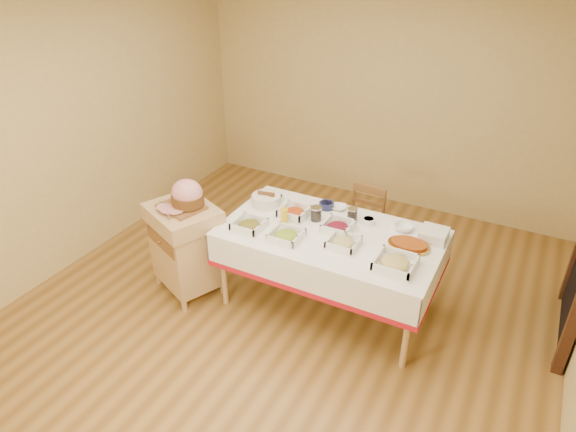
% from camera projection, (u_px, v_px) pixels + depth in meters
% --- Properties ---
extents(room_shell, '(5.00, 5.00, 5.00)m').
position_uv_depth(room_shell, '(282.00, 181.00, 3.90)').
color(room_shell, olive).
rests_on(room_shell, ground).
extents(dining_table, '(1.82, 1.02, 0.76)m').
position_uv_depth(dining_table, '(330.00, 248.00, 4.36)').
color(dining_table, tan).
rests_on(dining_table, ground).
extents(butcher_cart, '(0.76, 0.71, 0.86)m').
position_uv_depth(butcher_cart, '(186.00, 244.00, 4.62)').
color(butcher_cart, tan).
rests_on(butcher_cart, ground).
extents(dining_chair, '(0.40, 0.38, 0.82)m').
position_uv_depth(dining_chair, '(361.00, 227.00, 5.00)').
color(dining_chair, brown).
rests_on(dining_chair, ground).
extents(ham_on_board, '(0.39, 0.38, 0.26)m').
position_uv_depth(ham_on_board, '(186.00, 196.00, 4.39)').
color(ham_on_board, brown).
rests_on(ham_on_board, butcher_cart).
extents(serving_dish_a, '(0.25, 0.25, 0.11)m').
position_uv_depth(serving_dish_a, '(249.00, 225.00, 4.31)').
color(serving_dish_a, white).
rests_on(serving_dish_a, dining_table).
extents(serving_dish_b, '(0.25, 0.25, 0.10)m').
position_uv_depth(serving_dish_b, '(286.00, 236.00, 4.17)').
color(serving_dish_b, white).
rests_on(serving_dish_b, dining_table).
extents(serving_dish_c, '(0.24, 0.24, 0.10)m').
position_uv_depth(serving_dish_c, '(343.00, 243.00, 4.08)').
color(serving_dish_c, white).
rests_on(serving_dish_c, dining_table).
extents(serving_dish_d, '(0.29, 0.29, 0.11)m').
position_uv_depth(serving_dish_d, '(395.00, 263.00, 3.83)').
color(serving_dish_d, white).
rests_on(serving_dish_d, dining_table).
extents(serving_dish_e, '(0.25, 0.24, 0.11)m').
position_uv_depth(serving_dish_e, '(294.00, 212.00, 4.50)').
color(serving_dish_e, white).
rests_on(serving_dish_e, dining_table).
extents(serving_dish_f, '(0.25, 0.24, 0.11)m').
position_uv_depth(serving_dish_f, '(338.00, 227.00, 4.28)').
color(serving_dish_f, white).
rests_on(serving_dish_f, dining_table).
extents(small_bowl_left, '(0.11, 0.11, 0.05)m').
position_uv_depth(small_bowl_left, '(278.00, 198.00, 4.75)').
color(small_bowl_left, white).
rests_on(small_bowl_left, dining_table).
extents(small_bowl_mid, '(0.14, 0.14, 0.06)m').
position_uv_depth(small_bowl_mid, '(326.00, 205.00, 4.62)').
color(small_bowl_mid, navy).
rests_on(small_bowl_mid, dining_table).
extents(small_bowl_right, '(0.11, 0.11, 0.05)m').
position_uv_depth(small_bowl_right, '(368.00, 221.00, 4.38)').
color(small_bowl_right, white).
rests_on(small_bowl_right, dining_table).
extents(bowl_white_imported, '(0.16, 0.16, 0.03)m').
position_uv_depth(bowl_white_imported, '(339.00, 207.00, 4.61)').
color(bowl_white_imported, white).
rests_on(bowl_white_imported, dining_table).
extents(bowl_small_imported, '(0.20, 0.20, 0.05)m').
position_uv_depth(bowl_small_imported, '(404.00, 228.00, 4.29)').
color(bowl_small_imported, white).
rests_on(bowl_small_imported, dining_table).
extents(preserve_jar_left, '(0.10, 0.10, 0.13)m').
position_uv_depth(preserve_jar_left, '(316.00, 214.00, 4.42)').
color(preserve_jar_left, silver).
rests_on(preserve_jar_left, dining_table).
extents(preserve_jar_right, '(0.09, 0.09, 0.12)m').
position_uv_depth(preserve_jar_right, '(352.00, 215.00, 4.43)').
color(preserve_jar_right, silver).
rests_on(preserve_jar_right, dining_table).
extents(mustard_bottle, '(0.06, 0.06, 0.19)m').
position_uv_depth(mustard_bottle, '(284.00, 216.00, 4.34)').
color(mustard_bottle, gold).
rests_on(mustard_bottle, dining_table).
extents(bread_basket, '(0.27, 0.27, 0.12)m').
position_uv_depth(bread_basket, '(266.00, 200.00, 4.67)').
color(bread_basket, silver).
rests_on(bread_basket, dining_table).
extents(plate_stack, '(0.21, 0.21, 0.09)m').
position_uv_depth(plate_stack, '(434.00, 235.00, 4.16)').
color(plate_stack, white).
rests_on(plate_stack, dining_table).
extents(brass_platter, '(0.34, 0.24, 0.04)m').
position_uv_depth(brass_platter, '(409.00, 245.00, 4.07)').
color(brass_platter, '#B98534').
rests_on(brass_platter, dining_table).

